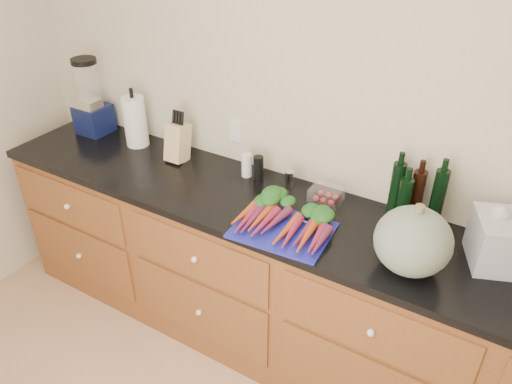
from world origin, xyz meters
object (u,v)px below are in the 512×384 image
Objects in this scene: squash at (413,241)px; blender_appliance at (91,101)px; knife_block at (178,142)px; tomato_box at (326,195)px; paper_towel at (135,122)px; cutting_board at (283,230)px; carrots at (287,219)px.

squash is 0.66× the size of blender_appliance.
knife_block is 1.41× the size of tomato_box.
blender_appliance is 0.36m from paper_towel.
tomato_box is (0.90, 0.03, -0.07)m from knife_block.
knife_block is at bearing -178.08° from tomato_box.
carrots is (-0.00, 0.04, 0.03)m from cutting_board.
paper_towel is (-1.72, 0.28, 0.01)m from squash.
cutting_board is at bearing -19.83° from knife_block.
blender_appliance is (-2.07, 0.28, 0.07)m from squash.
tomato_box is at bearing 0.46° from blender_appliance.
squash is 2.09m from blender_appliance.
carrots is at bearing -13.40° from paper_towel.
tomato_box is (0.06, 0.33, 0.03)m from cutting_board.
squash is at bearing -30.14° from tomato_box.
tomato_box is (-0.50, 0.29, -0.10)m from squash.
knife_block is at bearing 160.17° from cutting_board.
squash is 1.45× the size of knife_block.
squash is 0.58m from tomato_box.
squash is at bearing 4.29° from cutting_board.
paper_towel is at bearing 170.81° from squash.
blender_appliance reaches higher than cutting_board.
paper_towel is at bearing 176.50° from knife_block.
cutting_board is 2.86× the size of tomato_box.
blender_appliance reaches higher than tomato_box.
squash is at bearing -9.19° from paper_towel.
carrots is 3.00× the size of tomato_box.
paper_towel reaches higher than carrots.
knife_block is (-0.83, 0.30, 0.10)m from cutting_board.
knife_block is 0.90m from tomato_box.
squash is 2.04× the size of tomato_box.
blender_appliance is at bearing 178.53° from knife_block.
blender_appliance is at bearing -179.58° from paper_towel.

